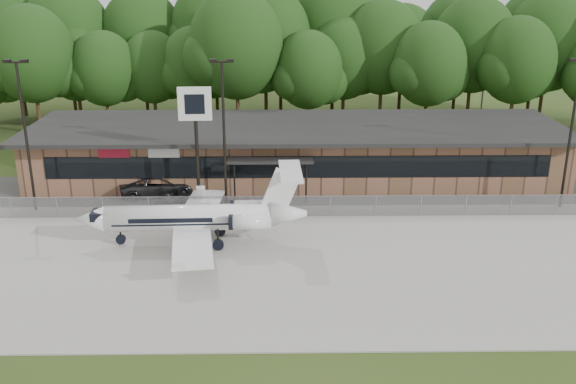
{
  "coord_description": "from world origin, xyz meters",
  "views": [
    {
      "loc": [
        -1.4,
        -24.67,
        15.54
      ],
      "look_at": [
        -0.85,
        12.0,
        2.83
      ],
      "focal_mm": 40.0,
      "sensor_mm": 36.0,
      "label": 1
    }
  ],
  "objects_px": {
    "business_jet": "(197,218)",
    "suv": "(159,185)",
    "terminal": "(297,150)",
    "pole_sign": "(195,117)"
  },
  "relations": [
    {
      "from": "pole_sign",
      "to": "suv",
      "type": "bearing_deg",
      "value": 136.03
    },
    {
      "from": "pole_sign",
      "to": "terminal",
      "type": "bearing_deg",
      "value": 43.55
    },
    {
      "from": "terminal",
      "to": "pole_sign",
      "type": "height_order",
      "value": "pole_sign"
    },
    {
      "from": "pole_sign",
      "to": "business_jet",
      "type": "bearing_deg",
      "value": -86.67
    },
    {
      "from": "suv",
      "to": "terminal",
      "type": "bearing_deg",
      "value": -80.38
    },
    {
      "from": "terminal",
      "to": "business_jet",
      "type": "distance_m",
      "value": 14.66
    },
    {
      "from": "suv",
      "to": "pole_sign",
      "type": "distance_m",
      "value": 7.09
    },
    {
      "from": "terminal",
      "to": "business_jet",
      "type": "relative_size",
      "value": 2.96
    },
    {
      "from": "business_jet",
      "to": "suv",
      "type": "distance_m",
      "value": 9.79
    },
    {
      "from": "business_jet",
      "to": "suv",
      "type": "height_order",
      "value": "business_jet"
    }
  ]
}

